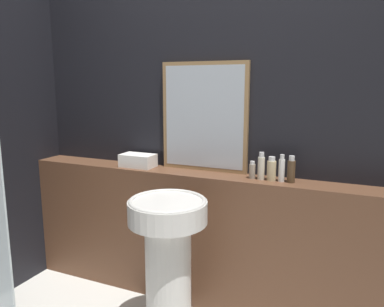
{
  "coord_description": "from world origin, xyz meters",
  "views": [
    {
      "loc": [
        0.9,
        -1.05,
        1.48
      ],
      "look_at": [
        -0.02,
        1.03,
        1.05
      ],
      "focal_mm": 35.0,
      "sensor_mm": 36.0,
      "label": 1
    }
  ],
  "objects_px": {
    "conditioner_bottle": "(261,167)",
    "body_wash_bottle": "(282,169)",
    "hand_soap_bottle": "(291,170)",
    "pedestal_sink": "(168,256)",
    "lotion_bottle": "(271,170)",
    "shampoo_bottle": "(252,170)",
    "towel_stack": "(138,160)",
    "mirror": "(204,117)"
  },
  "relations": [
    {
      "from": "lotion_bottle",
      "to": "body_wash_bottle",
      "type": "bearing_deg",
      "value": -0.0
    },
    {
      "from": "lotion_bottle",
      "to": "body_wash_bottle",
      "type": "height_order",
      "value": "body_wash_bottle"
    },
    {
      "from": "shampoo_bottle",
      "to": "lotion_bottle",
      "type": "height_order",
      "value": "lotion_bottle"
    },
    {
      "from": "shampoo_bottle",
      "to": "lotion_bottle",
      "type": "bearing_deg",
      "value": 0.0
    },
    {
      "from": "pedestal_sink",
      "to": "lotion_bottle",
      "type": "height_order",
      "value": "lotion_bottle"
    },
    {
      "from": "mirror",
      "to": "towel_stack",
      "type": "relative_size",
      "value": 3.02
    },
    {
      "from": "pedestal_sink",
      "to": "body_wash_bottle",
      "type": "bearing_deg",
      "value": 39.82
    },
    {
      "from": "mirror",
      "to": "shampoo_bottle",
      "type": "relative_size",
      "value": 6.54
    },
    {
      "from": "mirror",
      "to": "towel_stack",
      "type": "distance_m",
      "value": 0.57
    },
    {
      "from": "mirror",
      "to": "lotion_bottle",
      "type": "xyz_separation_m",
      "value": [
        0.48,
        -0.09,
        -0.29
      ]
    },
    {
      "from": "pedestal_sink",
      "to": "lotion_bottle",
      "type": "relative_size",
      "value": 5.82
    },
    {
      "from": "pedestal_sink",
      "to": "mirror",
      "type": "bearing_deg",
      "value": 90.28
    },
    {
      "from": "towel_stack",
      "to": "conditioner_bottle",
      "type": "bearing_deg",
      "value": 0.0
    },
    {
      "from": "pedestal_sink",
      "to": "hand_soap_bottle",
      "type": "height_order",
      "value": "hand_soap_bottle"
    },
    {
      "from": "shampoo_bottle",
      "to": "pedestal_sink",
      "type": "bearing_deg",
      "value": -128.61
    },
    {
      "from": "pedestal_sink",
      "to": "mirror",
      "type": "distance_m",
      "value": 0.92
    },
    {
      "from": "pedestal_sink",
      "to": "lotion_bottle",
      "type": "distance_m",
      "value": 0.79
    },
    {
      "from": "lotion_bottle",
      "to": "body_wash_bottle",
      "type": "distance_m",
      "value": 0.06
    },
    {
      "from": "body_wash_bottle",
      "to": "hand_soap_bottle",
      "type": "distance_m",
      "value": 0.06
    },
    {
      "from": "shampoo_bottle",
      "to": "lotion_bottle",
      "type": "relative_size",
      "value": 0.75
    },
    {
      "from": "conditioner_bottle",
      "to": "shampoo_bottle",
      "type": "bearing_deg",
      "value": 180.0
    },
    {
      "from": "shampoo_bottle",
      "to": "body_wash_bottle",
      "type": "height_order",
      "value": "body_wash_bottle"
    },
    {
      "from": "towel_stack",
      "to": "hand_soap_bottle",
      "type": "xyz_separation_m",
      "value": [
        1.05,
        -0.0,
        0.03
      ]
    },
    {
      "from": "pedestal_sink",
      "to": "shampoo_bottle",
      "type": "relative_size",
      "value": 7.78
    },
    {
      "from": "mirror",
      "to": "conditioner_bottle",
      "type": "bearing_deg",
      "value": -12.53
    },
    {
      "from": "hand_soap_bottle",
      "to": "body_wash_bottle",
      "type": "bearing_deg",
      "value": 180.0
    },
    {
      "from": "mirror",
      "to": "body_wash_bottle",
      "type": "bearing_deg",
      "value": -9.71
    },
    {
      "from": "towel_stack",
      "to": "lotion_bottle",
      "type": "height_order",
      "value": "lotion_bottle"
    },
    {
      "from": "shampoo_bottle",
      "to": "body_wash_bottle",
      "type": "relative_size",
      "value": 0.67
    },
    {
      "from": "mirror",
      "to": "conditioner_bottle",
      "type": "xyz_separation_m",
      "value": [
        0.41,
        -0.09,
        -0.28
      ]
    },
    {
      "from": "conditioner_bottle",
      "to": "lotion_bottle",
      "type": "distance_m",
      "value": 0.06
    },
    {
      "from": "body_wash_bottle",
      "to": "hand_soap_bottle",
      "type": "height_order",
      "value": "body_wash_bottle"
    },
    {
      "from": "pedestal_sink",
      "to": "body_wash_bottle",
      "type": "height_order",
      "value": "body_wash_bottle"
    },
    {
      "from": "hand_soap_bottle",
      "to": "pedestal_sink",
      "type": "bearing_deg",
      "value": -142.97
    },
    {
      "from": "mirror",
      "to": "towel_stack",
      "type": "bearing_deg",
      "value": -168.77
    },
    {
      "from": "conditioner_bottle",
      "to": "lotion_bottle",
      "type": "height_order",
      "value": "conditioner_bottle"
    },
    {
      "from": "pedestal_sink",
      "to": "mirror",
      "type": "relative_size",
      "value": 1.19
    },
    {
      "from": "conditioner_bottle",
      "to": "body_wash_bottle",
      "type": "xyz_separation_m",
      "value": [
        0.12,
        -0.0,
        -0.0
      ]
    },
    {
      "from": "conditioner_bottle",
      "to": "hand_soap_bottle",
      "type": "height_order",
      "value": "conditioner_bottle"
    },
    {
      "from": "pedestal_sink",
      "to": "towel_stack",
      "type": "relative_size",
      "value": 3.58
    },
    {
      "from": "mirror",
      "to": "shampoo_bottle",
      "type": "xyz_separation_m",
      "value": [
        0.36,
        -0.09,
        -0.31
      ]
    },
    {
      "from": "towel_stack",
      "to": "body_wash_bottle",
      "type": "height_order",
      "value": "body_wash_bottle"
    }
  ]
}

